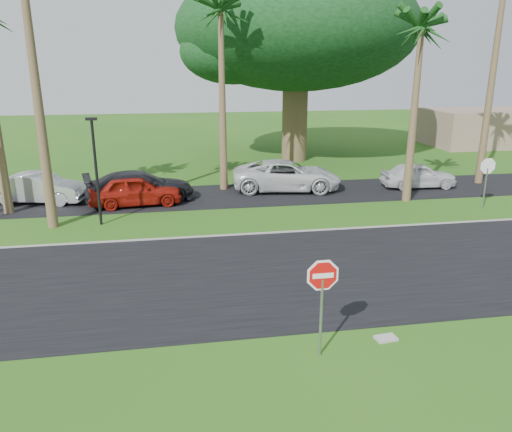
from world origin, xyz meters
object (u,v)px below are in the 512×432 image
object	(u,v)px
car_dark	(140,187)
car_minivan	(287,176)
car_silver	(39,188)
car_pickup	(418,176)
stop_sign_near	(322,288)
car_red	(136,190)
stop_sign_far	(487,173)

from	to	relation	value
car_dark	car_minivan	distance (m)	7.97
car_silver	car_pickup	bearing A→B (deg)	-78.16
car_minivan	car_pickup	size ratio (longest dim) A/B	1.44
stop_sign_near	car_red	world-z (taller)	stop_sign_near
stop_sign_far	car_minivan	distance (m)	10.05
car_silver	car_dark	distance (m)	5.02
stop_sign_far	car_red	distance (m)	17.01
stop_sign_far	car_dark	distance (m)	16.97
car_dark	car_pickup	world-z (taller)	car_dark
car_red	car_dark	world-z (taller)	car_dark
stop_sign_far	car_red	world-z (taller)	stop_sign_far
car_minivan	car_dark	bearing A→B (deg)	107.17
stop_sign_far	car_red	size ratio (longest dim) A/B	0.58
car_red	car_dark	xyz separation A→B (m)	(0.17, 0.62, 0.02)
stop_sign_near	car_red	size ratio (longest dim) A/B	0.58
car_dark	stop_sign_far	bearing A→B (deg)	-115.08
car_dark	car_pickup	xyz separation A→B (m)	(15.35, 0.50, -0.08)
car_dark	car_pickup	bearing A→B (deg)	-99.59
car_red	car_dark	distance (m)	0.64
stop_sign_near	car_pickup	xyz separation A→B (m)	(10.38, 15.49, -1.07)
stop_sign_near	car_minivan	world-z (taller)	stop_sign_near
stop_sign_far	car_pickup	world-z (taller)	stop_sign_far
car_red	car_dark	bearing A→B (deg)	-21.04
car_pickup	stop_sign_far	bearing A→B (deg)	-163.54
car_silver	car_dark	world-z (taller)	car_dark
stop_sign_near	stop_sign_far	xyz separation A→B (m)	(11.50, 11.00, 0.00)
stop_sign_near	car_minivan	bearing A→B (deg)	79.76
stop_sign_near	car_red	xyz separation A→B (m)	(-5.14, 14.38, -1.01)
car_pickup	stop_sign_near	bearing A→B (deg)	148.64
car_silver	car_dark	bearing A→B (deg)	-85.35
car_red	car_silver	bearing A→B (deg)	69.38
car_pickup	car_red	bearing A→B (deg)	96.57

